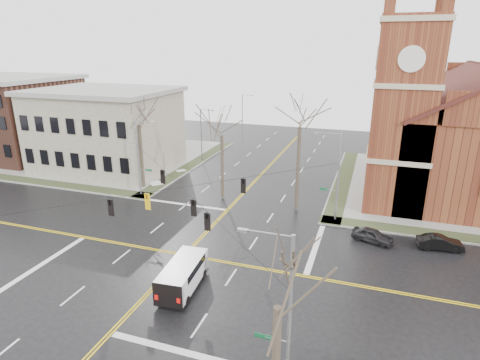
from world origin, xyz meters
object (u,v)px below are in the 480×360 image
(cargo_van, at_px, (184,273))
(parked_car_b, at_px, (440,243))
(church, at_px, (469,125))
(streetlight_north_a, at_px, (202,133))
(signal_pole_nw, at_px, (139,156))
(signal_pole_se, at_px, (286,313))
(tree_ne, at_px, (300,121))
(tree_se, at_px, (278,297))
(signal_pole_ne, at_px, (337,175))
(parked_car_a, at_px, (373,235))
(tree_nw_far, at_px, (139,121))
(streetlight_north_b, at_px, (243,113))
(tree_nw_near, at_px, (222,131))

(cargo_van, distance_m, parked_car_b, 22.64)
(church, relative_size, streetlight_north_a, 3.44)
(signal_pole_nw, xyz_separation_m, signal_pole_se, (22.64, -23.00, 0.00))
(tree_ne, xyz_separation_m, tree_se, (4.47, -27.69, -1.83))
(church, relative_size, signal_pole_ne, 3.06)
(parked_car_b, bearing_deg, signal_pole_nw, 75.87)
(signal_pole_ne, height_order, signal_pole_se, same)
(streetlight_north_a, bearing_deg, tree_ne, -40.00)
(signal_pole_ne, bearing_deg, parked_car_a, -43.05)
(signal_pole_ne, distance_m, tree_ne, 6.62)
(church, height_order, signal_pole_ne, church)
(cargo_van, xyz_separation_m, tree_se, (9.40, -10.16, 6.74))
(parked_car_a, height_order, tree_ne, tree_ne)
(tree_ne, bearing_deg, parked_car_b, -19.43)
(signal_pole_se, height_order, tree_nw_far, tree_nw_far)
(cargo_van, bearing_deg, parked_car_b, 29.24)
(streetlight_north_a, relative_size, parked_car_b, 2.05)
(signal_pole_ne, xyz_separation_m, cargo_van, (-9.14, -15.94, -3.71))
(streetlight_north_a, height_order, streetlight_north_b, same)
(parked_car_a, bearing_deg, signal_pole_ne, 65.51)
(signal_pole_nw, xyz_separation_m, tree_ne, (18.44, 1.59, 4.87))
(tree_nw_far, distance_m, tree_ne, 19.82)
(signal_pole_se, bearing_deg, signal_pole_nw, 134.55)
(signal_pole_se, relative_size, tree_se, 0.82)
(parked_car_b, distance_m, tree_ne, 17.29)
(parked_car_a, xyz_separation_m, tree_nw_far, (-27.91, 6.20, 7.91))
(signal_pole_se, xyz_separation_m, tree_nw_far, (-23.96, 25.52, 3.60))
(parked_car_a, height_order, parked_car_b, parked_car_b)
(streetlight_north_a, height_order, tree_se, tree_se)
(streetlight_north_b, distance_m, parked_car_a, 47.97)
(signal_pole_nw, height_order, streetlight_north_a, signal_pole_nw)
(streetlight_north_a, xyz_separation_m, streetlight_north_b, (0.00, 20.00, 0.00))
(signal_pole_nw, distance_m, tree_nw_far, 4.59)
(signal_pole_ne, xyz_separation_m, parked_car_b, (9.62, -3.29, -4.31))
(signal_pole_ne, relative_size, signal_pole_nw, 1.00)
(church, bearing_deg, streetlight_north_b, 146.75)
(signal_pole_se, xyz_separation_m, parked_car_b, (9.62, 19.71, -4.31))
(signal_pole_se, distance_m, parked_car_b, 22.35)
(signal_pole_ne, xyz_separation_m, tree_nw_near, (-13.15, 2.32, 3.11))
(parked_car_a, distance_m, tree_nw_near, 19.58)
(signal_pole_nw, bearing_deg, streetlight_north_b, 88.95)
(signal_pole_ne, relative_size, streetlight_north_b, 1.12)
(church, xyz_separation_m, signal_pole_se, (-13.44, -36.28, -3.48))
(tree_nw_far, bearing_deg, parked_car_a, -12.53)
(signal_pole_ne, xyz_separation_m, streetlight_north_b, (-21.97, 36.50, -0.48))
(signal_pole_nw, bearing_deg, signal_pole_se, -45.45)
(signal_pole_se, relative_size, tree_nw_far, 0.76)
(streetlight_north_b, distance_m, cargo_van, 54.08)
(streetlight_north_b, relative_size, parked_car_b, 2.05)
(church, relative_size, tree_nw_far, 2.33)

